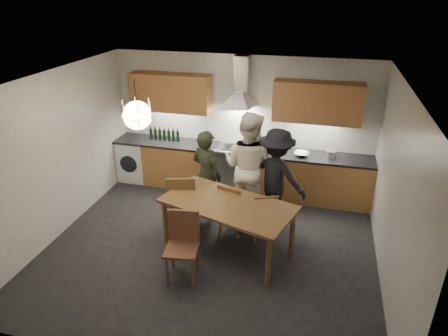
% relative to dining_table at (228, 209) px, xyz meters
% --- Properties ---
extents(ground, '(5.00, 5.00, 0.00)m').
position_rel_dining_table_xyz_m(ground, '(-0.27, -0.02, -0.73)').
color(ground, black).
rests_on(ground, ground).
extents(room_shell, '(5.02, 4.52, 2.61)m').
position_rel_dining_table_xyz_m(room_shell, '(-0.27, -0.02, 0.98)').
color(room_shell, white).
rests_on(room_shell, ground).
extents(counter_run, '(5.00, 0.62, 0.90)m').
position_rel_dining_table_xyz_m(counter_run, '(-0.24, 1.93, -0.28)').
color(counter_run, tan).
rests_on(counter_run, ground).
extents(range_stove, '(0.90, 0.60, 0.92)m').
position_rel_dining_table_xyz_m(range_stove, '(-0.27, 1.92, -0.28)').
color(range_stove, silver).
rests_on(range_stove, ground).
extents(wall_fixtures, '(4.30, 0.54, 1.10)m').
position_rel_dining_table_xyz_m(wall_fixtures, '(-0.27, 2.05, 1.15)').
color(wall_fixtures, '#B77946').
rests_on(wall_fixtures, ground).
extents(pendant_lamp, '(0.43, 0.43, 0.70)m').
position_rel_dining_table_xyz_m(pendant_lamp, '(-1.27, -0.12, 1.37)').
color(pendant_lamp, black).
rests_on(pendant_lamp, ground).
extents(dining_table, '(2.15, 1.51, 0.82)m').
position_rel_dining_table_xyz_m(dining_table, '(0.00, 0.00, 0.00)').
color(dining_table, brown).
rests_on(dining_table, ground).
extents(chair_back_left, '(0.56, 0.56, 1.01)m').
position_rel_dining_table_xyz_m(chair_back_left, '(-0.84, 0.33, -0.15)').
color(chair_back_left, brown).
rests_on(chair_back_left, ground).
extents(chair_back_mid, '(0.50, 0.50, 0.88)m').
position_rel_dining_table_xyz_m(chair_back_mid, '(-0.05, 0.45, -0.22)').
color(chair_back_mid, brown).
rests_on(chair_back_mid, ground).
extents(chair_back_right, '(0.49, 0.49, 0.84)m').
position_rel_dining_table_xyz_m(chair_back_right, '(0.50, 0.38, -0.24)').
color(chair_back_right, brown).
rests_on(chair_back_right, ground).
extents(chair_front, '(0.49, 0.49, 0.97)m').
position_rel_dining_table_xyz_m(chair_front, '(-0.46, -0.70, -0.17)').
color(chair_front, brown).
rests_on(chair_front, ground).
extents(person_left, '(0.68, 0.58, 1.59)m').
position_rel_dining_table_xyz_m(person_left, '(-0.59, 0.88, 0.07)').
color(person_left, black).
rests_on(person_left, ground).
extents(person_mid, '(1.09, 0.95, 1.90)m').
position_rel_dining_table_xyz_m(person_mid, '(0.09, 1.07, 0.22)').
color(person_mid, white).
rests_on(person_mid, ground).
extents(person_right, '(1.21, 0.94, 1.65)m').
position_rel_dining_table_xyz_m(person_right, '(0.57, 1.07, 0.10)').
color(person_right, black).
rests_on(person_right, ground).
extents(mixing_bowl, '(0.29, 0.29, 0.07)m').
position_rel_dining_table_xyz_m(mixing_bowl, '(0.92, 1.87, 0.21)').
color(mixing_bowl, silver).
rests_on(mixing_bowl, counter_run).
extents(stock_pot, '(0.20, 0.20, 0.13)m').
position_rel_dining_table_xyz_m(stock_pot, '(1.44, 1.91, 0.24)').
color(stock_pot, silver).
rests_on(stock_pot, counter_run).
extents(wine_bottles, '(0.64, 0.06, 0.27)m').
position_rel_dining_table_xyz_m(wine_bottles, '(-1.80, 1.99, 0.31)').
color(wine_bottles, black).
rests_on(wine_bottles, counter_run).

